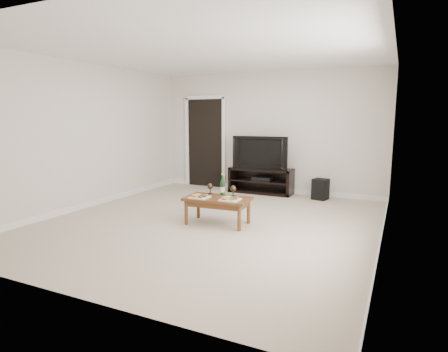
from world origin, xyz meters
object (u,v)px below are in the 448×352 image
television (261,152)px  subwoofer (320,189)px  media_console (261,181)px  coffee_table (218,211)px

television → subwoofer: television is taller
media_console → coffee_table: size_ratio=1.39×
media_console → television: television is taller
television → coffee_table: size_ratio=1.21×
subwoofer → coffee_table: coffee_table is taller
television → coffee_table: (0.21, -2.54, -0.69)m
subwoofer → television: bearing=-172.3°
television → subwoofer: (1.30, -0.08, -0.69)m
media_console → subwoofer: size_ratio=3.31×
television → subwoofer: size_ratio=2.88×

